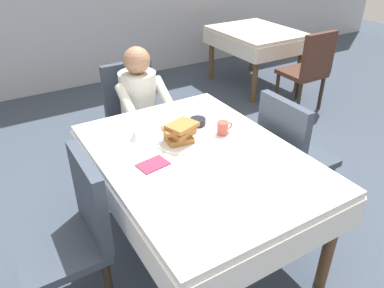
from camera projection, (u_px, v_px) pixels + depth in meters
The scene contains 17 objects.
ground_plane at pixel (198, 244), 2.60m from camera, with size 14.00×14.00×0.00m, color #3D4756.
dining_table_main at pixel (199, 167), 2.27m from camera, with size 1.12×1.52×0.74m.
chair_diner at pixel (134, 111), 3.23m from camera, with size 0.44×0.45×0.93m.
diner_person at pixel (141, 102), 3.04m from camera, with size 0.40×0.43×1.12m.
chair_right_side at pixel (290, 150), 2.68m from camera, with size 0.45×0.44×0.93m.
chair_left_side at pixel (76, 228), 1.99m from camera, with size 0.45×0.44×0.93m.
plate_breakfast at pixel (180, 142), 2.33m from camera, with size 0.28×0.28×0.02m, color white.
breakfast_stack at pixel (180, 132), 2.30m from camera, with size 0.23×0.20×0.12m.
cup_coffee at pixel (223, 128), 2.42m from camera, with size 0.11×0.08×0.08m.
bowl_butter at pixel (198, 122), 2.54m from camera, with size 0.11×0.11×0.04m, color black.
syrup_pitcher at pixel (135, 135), 2.35m from camera, with size 0.08×0.08×0.07m.
fork_left_of_plate at pixel (154, 153), 2.24m from camera, with size 0.18×0.01×0.01m, color silver.
knife_right_of_plate at pixel (207, 136), 2.41m from camera, with size 0.20×0.01×0.01m, color silver.
spoon_near_edge at pixel (210, 166), 2.12m from camera, with size 0.15×0.01×0.01m, color silver.
napkin_folded at pixel (153, 164), 2.13m from camera, with size 0.17×0.12×0.01m, color #8C2D4C.
background_table_far at pixel (256, 39), 4.87m from camera, with size 0.92×1.12×0.74m.
background_chair_empty at pixel (309, 67), 4.21m from camera, with size 0.44×0.45×0.93m.
Camera 1 is at (-1.01, -1.59, 1.93)m, focal length 35.08 mm.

